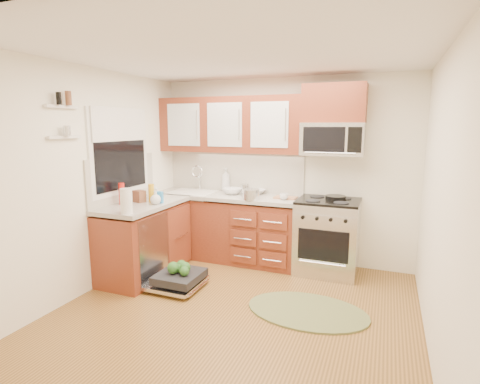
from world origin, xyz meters
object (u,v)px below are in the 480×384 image
at_px(skillet, 336,198).
at_px(bowl_a, 255,192).
at_px(bowl_b, 232,191).
at_px(cutting_board, 286,198).
at_px(upper_cabinets, 230,125).
at_px(paper_towel_roll, 126,201).
at_px(dishwasher, 177,280).
at_px(sink, 192,201).
at_px(microwave, 333,139).
at_px(rug, 307,311).
at_px(cup, 284,196).
at_px(stock_pot, 251,194).
at_px(range, 327,236).

bearing_deg(skillet, bowl_a, 174.34).
bearing_deg(bowl_b, cutting_board, -2.15).
xyz_separation_m(upper_cabinets, cutting_board, (0.84, -0.12, -0.94)).
bearing_deg(paper_towel_roll, dishwasher, 38.42).
bearing_deg(cutting_board, bowl_a, 162.80).
bearing_deg(sink, bowl_a, 11.43).
height_order(upper_cabinets, microwave, upper_cabinets).
bearing_deg(rug, sink, 149.38).
height_order(upper_cabinets, cup, upper_cabinets).
bearing_deg(cup, skillet, 12.51).
distance_m(rug, stock_pot, 1.66).
distance_m(dishwasher, stock_pot, 1.41).
height_order(dishwasher, paper_towel_roll, paper_towel_roll).
relative_size(upper_cabinets, paper_towel_roll, 7.48).
relative_size(skillet, bowl_b, 0.96).
distance_m(stock_pot, cup, 0.42).
xyz_separation_m(range, bowl_b, (-1.33, 0.05, 0.49)).
xyz_separation_m(stock_pot, bowl_a, (-0.08, 0.38, -0.03)).
distance_m(stock_pot, bowl_b, 0.45).
height_order(sink, rug, sink).
relative_size(microwave, sink, 1.23).
height_order(stock_pot, paper_towel_roll, paper_towel_roll).
bearing_deg(paper_towel_roll, upper_cabinets, 71.34).
relative_size(microwave, paper_towel_roll, 2.77).
xyz_separation_m(sink, cutting_board, (1.37, 0.03, 0.14)).
distance_m(rug, bowl_b, 2.02).
relative_size(paper_towel_roll, bowl_b, 1.05).
bearing_deg(dishwasher, sink, 109.20).
relative_size(cutting_board, paper_towel_roll, 1.05).
bearing_deg(sink, bowl_b, 5.73).
distance_m(microwave, bowl_b, 1.52).
xyz_separation_m(stock_pot, cup, (0.40, 0.13, -0.02)).
height_order(paper_towel_roll, bowl_b, paper_towel_roll).
xyz_separation_m(rug, paper_towel_roll, (-1.93, -0.30, 1.05)).
height_order(skillet, cutting_board, skillet).
height_order(bowl_b, cup, cup).
xyz_separation_m(microwave, stock_pot, (-0.96, -0.33, -0.71)).
xyz_separation_m(skillet, stock_pot, (-1.03, -0.27, 0.02)).
bearing_deg(stock_pot, skillet, 14.60).
distance_m(skillet, cutting_board, 0.64).
height_order(range, microwave, microwave).
height_order(rug, cutting_board, cutting_board).
distance_m(upper_cabinets, bowl_a, 0.99).
bearing_deg(bowl_a, cup, -27.44).
height_order(upper_cabinets, range, upper_cabinets).
relative_size(paper_towel_roll, bowl_a, 0.99).
relative_size(range, sink, 1.53).
bearing_deg(cup, rug, -62.82).
bearing_deg(cup, cutting_board, 92.22).
height_order(sink, skillet, skillet).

